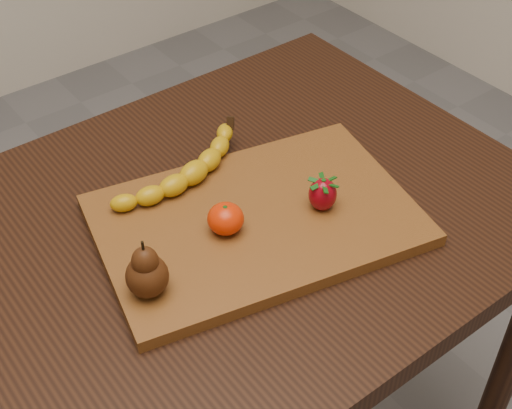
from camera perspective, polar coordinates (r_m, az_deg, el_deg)
table at (r=1.11m, az=-3.56°, el=-5.27°), size 1.00×0.70×0.76m
cutting_board at (r=1.03m, az=-0.00°, el=-1.25°), size 0.51×0.39×0.02m
banana at (r=1.07m, az=-5.00°, el=2.55°), size 0.23×0.11×0.03m
pear at (r=0.90m, az=-8.80°, el=-5.01°), size 0.06×0.06×0.09m
mandarin at (r=0.99m, az=-2.45°, el=-1.14°), size 0.07×0.07×0.04m
strawberry at (r=1.03m, az=5.35°, el=0.91°), size 0.04×0.04×0.05m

